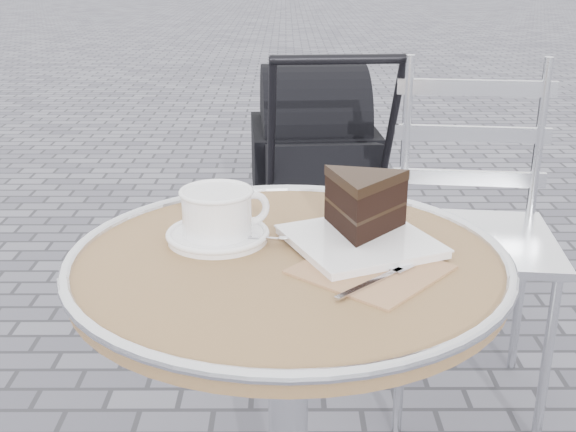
{
  "coord_description": "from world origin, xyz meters",
  "views": [
    {
      "loc": [
        -0.0,
        -1.07,
        1.2
      ],
      "look_at": [
        -0.0,
        0.06,
        0.78
      ],
      "focal_mm": 45.0,
      "sensor_mm": 36.0,
      "label": 1
    }
  ],
  "objects_px": {
    "cappuccino_set": "(219,218)",
    "cafe_table": "(288,345)",
    "bistro_chair": "(471,194)",
    "baby_stroller": "(315,176)",
    "cake_plate_set": "(363,212)"
  },
  "relations": [
    {
      "from": "cappuccino_set",
      "to": "cafe_table",
      "type": "bearing_deg",
      "value": -51.96
    },
    {
      "from": "bistro_chair",
      "to": "baby_stroller",
      "type": "height_order",
      "value": "bistro_chair"
    },
    {
      "from": "cappuccino_set",
      "to": "bistro_chair",
      "type": "relative_size",
      "value": 0.21
    },
    {
      "from": "cafe_table",
      "to": "baby_stroller",
      "type": "distance_m",
      "value": 1.46
    },
    {
      "from": "bistro_chair",
      "to": "cafe_table",
      "type": "bearing_deg",
      "value": -116.18
    },
    {
      "from": "cafe_table",
      "to": "cappuccino_set",
      "type": "distance_m",
      "value": 0.25
    },
    {
      "from": "bistro_chair",
      "to": "cake_plate_set",
      "type": "bearing_deg",
      "value": -111.08
    },
    {
      "from": "baby_stroller",
      "to": "cappuccino_set",
      "type": "bearing_deg",
      "value": -103.09
    },
    {
      "from": "cafe_table",
      "to": "cappuccino_set",
      "type": "bearing_deg",
      "value": 148.17
    },
    {
      "from": "cappuccino_set",
      "to": "bistro_chair",
      "type": "distance_m",
      "value": 0.95
    },
    {
      "from": "bistro_chair",
      "to": "baby_stroller",
      "type": "xyz_separation_m",
      "value": [
        -0.39,
        0.68,
        -0.16
      ]
    },
    {
      "from": "cafe_table",
      "to": "cake_plate_set",
      "type": "relative_size",
      "value": 1.99
    },
    {
      "from": "cafe_table",
      "to": "bistro_chair",
      "type": "xyz_separation_m",
      "value": [
        0.5,
        0.77,
        0.01
      ]
    },
    {
      "from": "cafe_table",
      "to": "cake_plate_set",
      "type": "distance_m",
      "value": 0.26
    },
    {
      "from": "cake_plate_set",
      "to": "bistro_chair",
      "type": "xyz_separation_m",
      "value": [
        0.37,
        0.71,
        -0.21
      ]
    }
  ]
}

